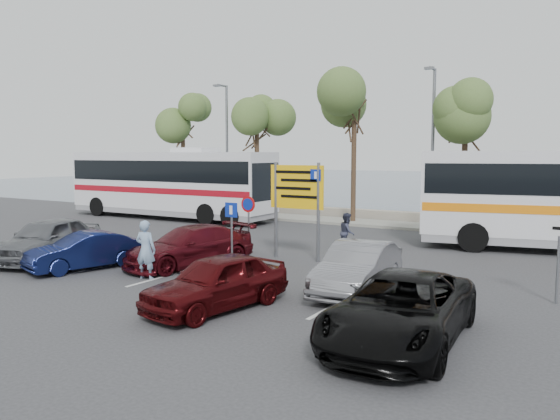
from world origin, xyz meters
The scene contains 24 objects.
ground centered at (0.00, 0.00, 0.00)m, with size 120.00×120.00×0.00m, color #323234.
kerb_strip centered at (0.00, 14.00, 0.07)m, with size 44.00×2.40×0.15m, color gray.
seawall centered at (0.00, 16.00, 0.30)m, with size 48.00×0.80×0.60m, color gray.
sea centered at (0.00, 60.00, 0.01)m, with size 140.00×140.00×0.00m, color #405767.
tree_far_left centered at (-14.00, 14.00, 6.33)m, with size 3.20×3.20×7.60m.
tree_left centered at (-8.00, 14.00, 6.00)m, with size 3.20×3.20×7.20m.
tree_mid centered at (-1.50, 14.00, 6.65)m, with size 3.20×3.20×8.00m.
tree_right centered at (4.50, 14.00, 6.17)m, with size 3.20×3.20×7.40m.
street_lamp_left centered at (-10.00, 13.52, 4.60)m, with size 0.45×1.15×8.01m.
street_lamp_right centered at (3.00, 13.52, 4.60)m, with size 0.45×1.15×8.01m.
direction_sign centered at (1.00, 3.20, 2.43)m, with size 2.20×0.12×3.60m.
sign_no_stop centered at (-0.60, 2.38, 1.58)m, with size 0.60×0.08×2.35m.
sign_parking centered at (-0.20, 0.79, 1.47)m, with size 0.50×0.07×2.25m.
sign_taxi centered at (9.80, 1.49, 1.42)m, with size 0.50×0.07×2.20m.
lane_markings centered at (-1.14, -1.00, 0.00)m, with size 12.02×4.20×0.01m, color silver, non-canonical shape.
coach_bus_left centered at (-12.00, 10.47, 1.98)m, with size 13.75×3.19×4.27m.
car_silver_a centered at (-6.69, -1.79, 0.79)m, with size 1.87×4.66×1.59m, color slate.
car_blue centered at (-4.29, -2.06, 0.63)m, with size 1.33×3.80×1.25m, color #0E1745.
car_maroon centered at (-1.59, 0.21, 0.70)m, with size 1.96×4.81×1.40m, color #500D14.
car_red centered at (2.50, -3.50, 0.70)m, with size 1.65×4.11×1.40m, color #470A0C.
suv_black centered at (7.30, -3.50, 0.71)m, with size 2.37×5.13×1.43m, color black.
car_silver_b centered at (4.90, -0.14, 0.71)m, with size 1.50×4.31×1.42m, color gray.
pedestrian_near centered at (-1.48, -2.00, 0.93)m, with size 0.68×0.44×1.86m, color #86A4C4.
pedestrian_far centered at (1.90, 5.73, 0.78)m, with size 0.76×0.59×1.56m, color #34384E.
Camera 1 is at (10.91, -14.18, 3.92)m, focal length 35.00 mm.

